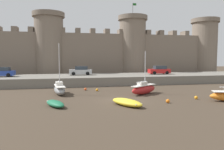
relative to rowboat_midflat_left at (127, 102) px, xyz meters
The scene contains 14 objects.
ground_plane 2.48m from the rowboat_midflat_left, 86.36° to the left, with size 160.00×160.00×0.00m, color #423528.
quay_road 19.16m from the rowboat_midflat_left, 89.53° to the left, with size 69.23×10.00×1.47m, color slate.
castle 30.40m from the rowboat_midflat_left, 89.70° to the left, with size 64.12×6.88×17.42m.
rowboat_midflat_left is the anchor object (origin of this frame).
sailboat_near_channel_right 10.53m from the rowboat_midflat_left, 129.13° to the left, with size 1.86×4.69×6.48m.
sailboat_foreground_centre 7.25m from the rowboat_midflat_left, 56.99° to the left, with size 4.50×3.52×5.52m.
rowboat_foreground_left 6.90m from the rowboat_midflat_left, behind, with size 2.39×3.28×0.60m.
mooring_buoy_near_shore 8.69m from the rowboat_midflat_left, 10.60° to the left, with size 0.38×0.38×0.38m, color orange.
mooring_buoy_mid_mud 11.22m from the rowboat_midflat_left, 106.19° to the left, with size 0.37×0.37×0.37m, color #E04C1E.
mooring_buoy_near_channel 9.88m from the rowboat_midflat_left, 99.33° to the left, with size 0.37×0.37×0.37m, color orange.
mooring_buoy_off_centre 4.50m from the rowboat_midflat_left, ahead, with size 0.41×0.41×0.41m, color orange.
car_quay_centre_west 20.63m from the rowboat_midflat_left, 98.92° to the left, with size 4.14×1.96×1.62m.
car_quay_centre_east 25.32m from the rowboat_midflat_left, 130.41° to the left, with size 4.14×1.96×1.62m.
car_quay_east 22.64m from the rowboat_midflat_left, 58.21° to the left, with size 4.14×1.96×1.62m.
Camera 1 is at (-5.86, -22.70, 4.70)m, focal length 35.00 mm.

